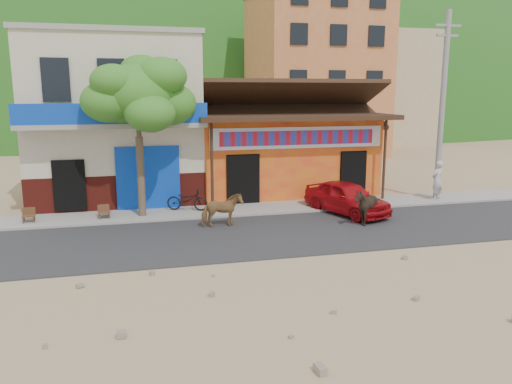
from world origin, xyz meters
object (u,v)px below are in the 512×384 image
cafe_chair_left (28,209)px  pedestrian (437,180)px  cow_dark (366,207)px  cafe_chair_right (104,206)px  red_car (347,197)px  cow_tan (222,210)px  tree (139,137)px  scooter (187,200)px  utility_pole (442,107)px

cafe_chair_left → pedestrian: bearing=-6.2°
cow_dark → cafe_chair_right: size_ratio=1.46×
red_car → cow_tan: bearing=168.5°
cafe_chair_left → cafe_chair_right: (2.63, -0.05, -0.02)m
cow_tan → pedestrian: (9.88, 1.92, 0.33)m
tree → scooter: (1.76, 0.43, -2.57)m
scooter → cafe_chair_right: cafe_chair_right is taller
cow_dark → red_car: (0.02, 1.75, -0.02)m
red_car → cafe_chair_left: 11.92m
scooter → cafe_chair_left: cafe_chair_left is taller
tree → red_car: tree is taller
cow_tan → cafe_chair_right: (-4.12, 1.98, -0.06)m
scooter → cow_dark: bearing=-99.0°
tree → pedestrian: bearing=-0.6°
red_car → scooter: (-6.07, 1.70, -0.13)m
cow_tan → red_car: (5.11, 0.77, 0.05)m
cow_tan → utility_pole: bearing=-84.4°
cow_dark → pedestrian: size_ratio=0.78×
utility_pole → cafe_chair_left: bearing=-179.3°
red_car → pedestrian: pedestrian is taller
red_car → cafe_chair_right: 9.31m
cafe_chair_left → red_car: bearing=-11.9°
cow_tan → pedestrian: 10.07m
scooter → cafe_chair_right: size_ratio=1.80×
utility_pole → scooter: bearing=178.8°
pedestrian → cafe_chair_right: size_ratio=1.87×
red_car → cafe_chair_left: bearing=153.8°
pedestrian → cafe_chair_right: 14.01m
cow_tan → scooter: (-0.96, 2.47, -0.09)m
tree → red_car: size_ratio=1.58×
utility_pole → cow_tan: 10.90m
tree → red_car: 8.29m
tree → scooter: tree is taller
scooter → tree: bearing=124.4°
utility_pole → cow_dark: utility_pole is taller
cafe_chair_right → red_car: bearing=-16.0°
cow_tan → scooter: bearing=14.2°
tree → utility_pole: bearing=0.9°
scooter → cafe_chair_left: size_ratio=1.73×
cafe_chair_right → pedestrian: bearing=-8.7°
red_car → cafe_chair_right: red_car is taller
cafe_chair_right → tree: bearing=-6.0°
utility_pole → cafe_chair_right: (-14.20, -0.26, -3.54)m
cow_dark → red_car: 1.75m
cow_dark → cow_tan: bearing=-95.2°
cow_tan → scooter: cow_tan is taller
utility_pole → scooter: size_ratio=4.87×
cow_tan → cow_dark: size_ratio=1.06×
pedestrian → cafe_chair_left: (-16.63, 0.11, -0.38)m
cow_tan → pedestrian: bearing=-86.0°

